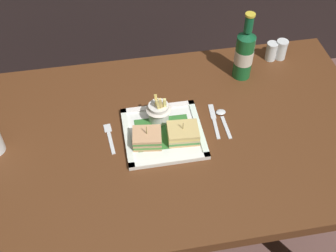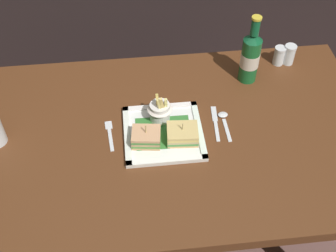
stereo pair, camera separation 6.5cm
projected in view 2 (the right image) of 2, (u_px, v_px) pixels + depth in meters
ground_plane at (171, 244)px, 2.05m from camera, size 6.00×6.00×0.00m
dining_table at (172, 156)px, 1.57m from camera, size 1.40×0.85×0.78m
square_plate at (163, 133)px, 1.47m from camera, size 0.26×0.26×0.02m
sandwich_half_left at (146, 137)px, 1.43m from camera, size 0.10×0.09×0.08m
sandwich_half_right at (182, 134)px, 1.44m from camera, size 0.11×0.09×0.07m
fries_cup at (160, 109)px, 1.48m from camera, size 0.09×0.09×0.11m
beer_bottle at (250, 56)px, 1.59m from camera, size 0.07×0.07×0.27m
fork at (110, 134)px, 1.48m from camera, size 0.03×0.14×0.00m
knife at (215, 122)px, 1.52m from camera, size 0.03×0.16×0.00m
spoon at (224, 119)px, 1.52m from camera, size 0.03×0.14×0.01m
salt_shaker at (279, 57)px, 1.71m from camera, size 0.04×0.04×0.08m
pepper_shaker at (289, 55)px, 1.71m from camera, size 0.05×0.05×0.08m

